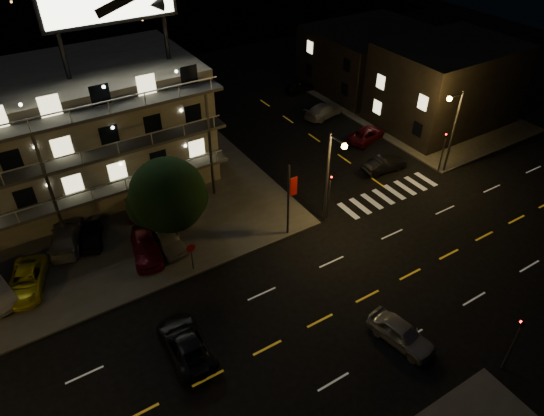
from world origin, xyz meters
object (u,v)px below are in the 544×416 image
tree (168,197)px  road_car_west (186,343)px  lot_car_4 (166,238)px  road_car_east (401,333)px  side_car_0 (385,164)px  lot_car_7 (66,236)px  lot_car_2 (27,281)px

tree → road_car_west: 10.78m
lot_car_4 → road_car_east: size_ratio=1.03×
lot_car_4 → side_car_0: lot_car_4 is taller
tree → road_car_east: 18.26m
lot_car_7 → side_car_0: 28.25m
side_car_0 → lot_car_7: bearing=84.6°
tree → lot_car_7: bearing=149.1°
tree → lot_car_2: tree is taller
lot_car_2 → lot_car_4: (9.76, -0.93, 0.09)m
lot_car_4 → lot_car_7: (-6.35, 4.22, 0.01)m
road_car_west → road_car_east: bearing=153.6°
lot_car_2 → side_car_0: size_ratio=1.14×
lot_car_7 → road_car_east: lot_car_7 is taller
lot_car_7 → road_car_west: size_ratio=1.02×
lot_car_2 → road_car_west: bearing=-35.3°
lot_car_7 → road_car_west: 14.26m
lot_car_7 → road_car_west: bearing=123.2°
road_car_west → lot_car_2: bearing=-53.5°
lot_car_2 → road_car_east: 25.06m
tree → road_car_west: (-3.25, -9.58, -3.73)m
lot_car_7 → road_car_east: size_ratio=1.22×
road_car_west → lot_car_4: bearing=-103.2°
lot_car_7 → tree: bearing=167.1°
lot_car_2 → lot_car_4: lot_car_4 is taller
road_car_east → road_car_west: bearing=141.4°
lot_car_7 → side_car_0: lot_car_7 is taller
lot_car_4 → road_car_east: lot_car_4 is taller
road_car_east → road_car_west: 13.11m
tree → lot_car_7: size_ratio=1.36×
lot_car_7 → road_car_east: bearing=145.3°
lot_car_2 → lot_car_7: (3.41, 3.29, 0.10)m
lot_car_4 → lot_car_7: lot_car_7 is taller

